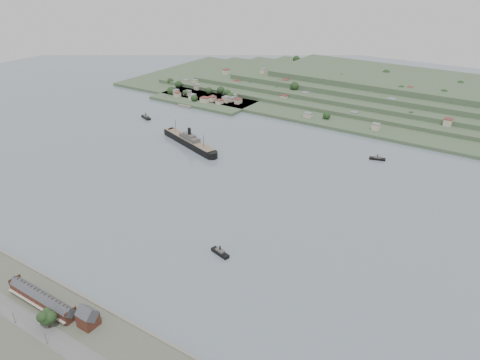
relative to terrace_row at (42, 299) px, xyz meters
The scene contains 10 objects.
ground 168.46m from the terrace_row, 86.59° to the left, with size 1400.00×1400.00×0.00m, color slate.
near_shore 22.02m from the terrace_row, 61.90° to the right, with size 220.00×80.00×2.60m.
terrace_row is the anchor object (origin of this frame).
gabled_building 37.74m from the terrace_row, ahead, with size 10.40×10.18×14.09m.
far_peninsula 562.42m from the terrace_row, 86.14° to the left, with size 760.00×309.00×30.00m.
steamship 280.48m from the terrace_row, 110.83° to the left, with size 102.19×44.76×25.38m.
tugboat 121.54m from the terrace_row, 61.52° to the left, with size 16.81×8.26×7.31m.
ferry_west 366.83m from the terrace_row, 124.07° to the left, with size 20.25×12.56×7.37m.
ferry_east 352.89m from the terrace_row, 74.24° to the left, with size 17.30×9.10×6.25m.
fig_tree 21.99m from the terrace_row, 28.24° to the right, with size 11.22×9.72×12.53m.
Camera 1 is at (216.56, -288.66, 198.81)m, focal length 35.00 mm.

